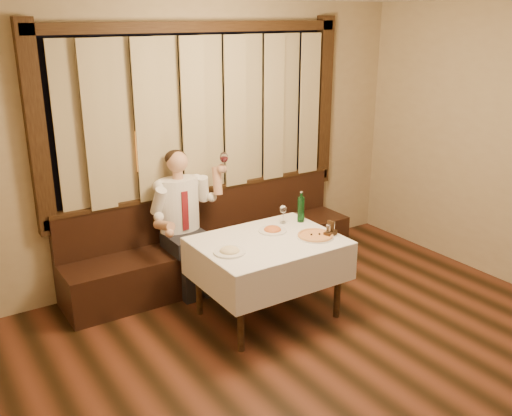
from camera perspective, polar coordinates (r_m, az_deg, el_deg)
room at (r=4.30m, az=6.75°, el=2.93°), size 5.01×6.01×2.81m
banquette at (r=6.07m, az=-4.25°, el=-4.05°), size 3.20×0.61×0.94m
dining_table at (r=5.14m, az=1.22°, el=-4.30°), size 1.27×0.97×0.76m
pizza at (r=5.18m, az=5.95°, el=-2.76°), size 0.34×0.34×0.04m
pasta_red at (r=5.28m, az=1.67°, el=-1.99°), size 0.26×0.26×0.09m
pasta_cream at (r=4.82m, az=-2.67°, el=-4.09°), size 0.27×0.27×0.09m
green_bottle at (r=5.51m, az=4.52°, el=-0.09°), size 0.07×0.07×0.31m
table_wine_glass at (r=5.46m, az=2.74°, el=-0.21°), size 0.07×0.07×0.18m
cruet_caddy at (r=5.21m, az=7.46°, el=-2.25°), size 0.15×0.10×0.15m
seated_man at (r=5.65m, az=-7.28°, el=-0.32°), size 0.78×0.59×1.42m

